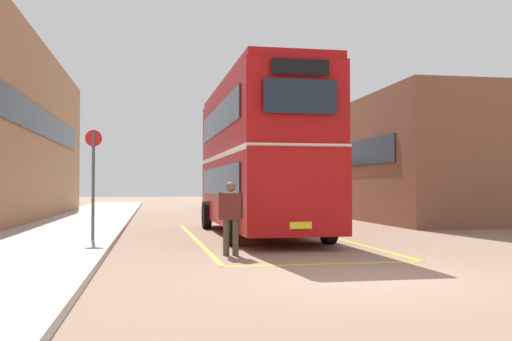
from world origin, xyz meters
name	(u,v)px	position (x,y,z in m)	size (l,w,h in m)	color
ground_plane	(242,224)	(0.00, 14.40, 0.00)	(135.60, 135.60, 0.00)	#846651
sidewalk_left	(82,221)	(-6.50, 16.80, 0.07)	(4.00, 57.60, 0.14)	#B2ADA3
depot_building_right	(423,161)	(9.14, 17.21, 2.72)	(7.36, 14.12, 5.44)	brown
double_decker_bus	(258,155)	(-0.27, 9.02, 2.51)	(2.98, 10.27, 4.75)	black
single_deck_bus	(241,185)	(2.14, 29.06, 1.64)	(3.55, 9.15, 3.02)	black
pedestrian_boarding	(231,213)	(-1.82, 3.67, 0.93)	(0.53, 0.33, 1.62)	#473828
bus_stop_sign	(93,174)	(-5.07, 6.79, 1.86)	(0.44, 0.08, 2.87)	#4C4C51
bay_marking_yellow	(271,240)	(-0.25, 7.11, 0.00)	(4.43, 12.29, 0.01)	gold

